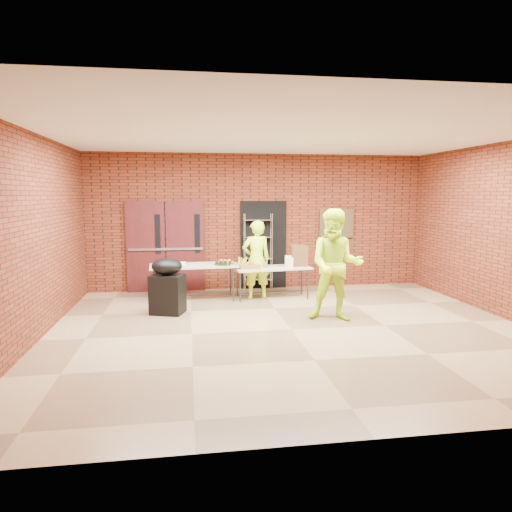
{
  "coord_description": "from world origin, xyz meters",
  "views": [
    {
      "loc": [
        -1.68,
        -7.25,
        2.25
      ],
      "look_at": [
        -0.39,
        1.4,
        1.07
      ],
      "focal_mm": 32.0,
      "sensor_mm": 36.0,
      "label": 1
    }
  ],
  "objects_px": {
    "coffee_dispenser": "(299,256)",
    "covered_grill": "(167,286)",
    "volunteer_man": "(336,265)",
    "volunteer_woman": "(256,260)",
    "table_right": "(272,270)",
    "wire_rack": "(258,252)",
    "table_left": "(194,268)"
  },
  "relations": [
    {
      "from": "coffee_dispenser",
      "to": "covered_grill",
      "type": "xyz_separation_m",
      "value": [
        -2.81,
        -1.11,
        -0.37
      ]
    },
    {
      "from": "volunteer_man",
      "to": "covered_grill",
      "type": "bearing_deg",
      "value": -177.63
    },
    {
      "from": "volunteer_woman",
      "to": "volunteer_man",
      "type": "bearing_deg",
      "value": 112.25
    },
    {
      "from": "table_right",
      "to": "volunteer_man",
      "type": "height_order",
      "value": "volunteer_man"
    },
    {
      "from": "wire_rack",
      "to": "covered_grill",
      "type": "height_order",
      "value": "wire_rack"
    },
    {
      "from": "table_right",
      "to": "table_left",
      "type": "bearing_deg",
      "value": 169.3
    },
    {
      "from": "wire_rack",
      "to": "coffee_dispenser",
      "type": "distance_m",
      "value": 1.14
    },
    {
      "from": "coffee_dispenser",
      "to": "volunteer_man",
      "type": "xyz_separation_m",
      "value": [
        0.19,
        -2.01,
        0.09
      ]
    },
    {
      "from": "coffee_dispenser",
      "to": "volunteer_woman",
      "type": "relative_size",
      "value": 0.27
    },
    {
      "from": "table_right",
      "to": "volunteer_woman",
      "type": "height_order",
      "value": "volunteer_woman"
    },
    {
      "from": "table_right",
      "to": "coffee_dispenser",
      "type": "relative_size",
      "value": 3.75
    },
    {
      "from": "volunteer_man",
      "to": "table_right",
      "type": "bearing_deg",
      "value": 131.6
    },
    {
      "from": "volunteer_woman",
      "to": "table_left",
      "type": "bearing_deg",
      "value": -13.27
    },
    {
      "from": "table_left",
      "to": "coffee_dispenser",
      "type": "bearing_deg",
      "value": -3.67
    },
    {
      "from": "covered_grill",
      "to": "volunteer_woman",
      "type": "relative_size",
      "value": 0.63
    },
    {
      "from": "coffee_dispenser",
      "to": "covered_grill",
      "type": "relative_size",
      "value": 0.43
    },
    {
      "from": "wire_rack",
      "to": "table_right",
      "type": "distance_m",
      "value": 0.98
    },
    {
      "from": "volunteer_woman",
      "to": "volunteer_man",
      "type": "relative_size",
      "value": 0.85
    },
    {
      "from": "table_left",
      "to": "volunteer_man",
      "type": "bearing_deg",
      "value": -42.55
    },
    {
      "from": "coffee_dispenser",
      "to": "covered_grill",
      "type": "bearing_deg",
      "value": -158.56
    },
    {
      "from": "wire_rack",
      "to": "coffee_dispenser",
      "type": "xyz_separation_m",
      "value": [
        0.78,
        -0.83,
        0.0
      ]
    },
    {
      "from": "wire_rack",
      "to": "table_left",
      "type": "bearing_deg",
      "value": -145.26
    },
    {
      "from": "wire_rack",
      "to": "table_left",
      "type": "height_order",
      "value": "wire_rack"
    },
    {
      "from": "table_right",
      "to": "covered_grill",
      "type": "xyz_separation_m",
      "value": [
        -2.21,
        -1.02,
        -0.09
      ]
    },
    {
      "from": "table_right",
      "to": "volunteer_man",
      "type": "distance_m",
      "value": 2.12
    },
    {
      "from": "covered_grill",
      "to": "volunteer_woman",
      "type": "xyz_separation_m",
      "value": [
        1.85,
        1.0,
        0.32
      ]
    },
    {
      "from": "wire_rack",
      "to": "table_left",
      "type": "relative_size",
      "value": 0.96
    },
    {
      "from": "volunteer_woman",
      "to": "table_right",
      "type": "bearing_deg",
      "value": 173.98
    },
    {
      "from": "table_right",
      "to": "coffee_dispenser",
      "type": "bearing_deg",
      "value": 0.26
    },
    {
      "from": "table_left",
      "to": "table_right",
      "type": "distance_m",
      "value": 1.7
    },
    {
      "from": "coffee_dispenser",
      "to": "volunteer_man",
      "type": "relative_size",
      "value": 0.23
    },
    {
      "from": "table_right",
      "to": "volunteer_woman",
      "type": "bearing_deg",
      "value": 175.05
    }
  ]
}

